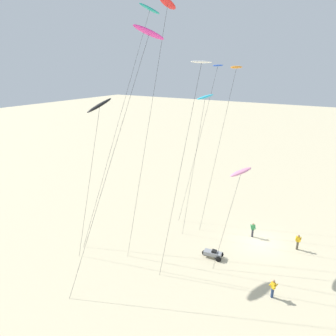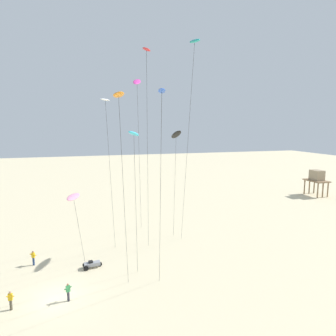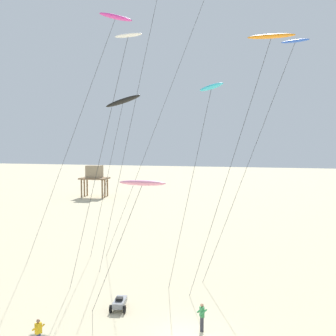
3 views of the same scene
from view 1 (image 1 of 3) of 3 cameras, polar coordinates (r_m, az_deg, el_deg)
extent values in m
plane|color=beige|center=(34.36, 16.86, -13.30)|extent=(260.00, 260.00, 0.00)
ellipsoid|color=teal|center=(34.58, -3.48, 27.93)|extent=(3.19, 1.13, 1.03)
cylinder|color=#262626|center=(31.52, -9.77, 7.18)|extent=(9.79, 2.18, 23.21)
ellipsoid|color=blue|center=(37.64, 9.48, 18.65)|extent=(2.02, 0.99, 0.28)
cylinder|color=#262626|center=(36.06, 5.71, 4.40)|extent=(6.50, 1.46, 17.80)
ellipsoid|color=red|center=(29.90, -0.05, 28.83)|extent=(2.52, 0.83, 1.14)
cylinder|color=#262626|center=(28.14, -4.11, 5.73)|extent=(5.64, 1.27, 22.92)
ellipsoid|color=#33BFE0|center=(32.19, 7.08, 13.25)|extent=(2.08, 1.61, 0.72)
cylinder|color=#262626|center=(32.48, 4.84, -0.08)|extent=(3.21, 0.73, 14.67)
ellipsoid|color=pink|center=(28.36, 13.70, -0.71)|extent=(3.33, 1.70, 0.58)
cylinder|color=#262626|center=(28.63, 11.12, -9.87)|extent=(3.64, 0.82, 8.46)
ellipsoid|color=white|center=(26.33, 6.40, 19.38)|extent=(2.39, 1.46, 0.30)
cylinder|color=#262626|center=(25.87, 2.22, -1.04)|extent=(5.02, 1.13, 18.04)
ellipsoid|color=black|center=(28.87, -12.84, 11.55)|extent=(3.30, 0.87, 1.45)
cylinder|color=#262626|center=(29.67, -14.75, -2.92)|extent=(3.58, 0.81, 14.26)
ellipsoid|color=#D8339E|center=(26.45, -3.61, 24.30)|extent=(3.18, 1.72, 1.33)
cylinder|color=#262626|center=(24.61, -11.10, 0.27)|extent=(9.13, 2.03, 20.24)
ellipsoid|color=orange|center=(35.11, 12.86, 18.17)|extent=(3.00, 0.84, 0.36)
cylinder|color=#262626|center=(33.99, 9.37, 3.16)|extent=(5.41, 1.21, 17.58)
cylinder|color=#4C4738|center=(34.25, 23.33, -13.36)|extent=(0.22, 0.22, 0.88)
cube|color=gold|center=(33.88, 23.49, -12.31)|extent=(0.21, 0.35, 0.58)
sphere|color=#9E7051|center=(33.69, 23.58, -11.72)|extent=(0.20, 0.20, 0.20)
cylinder|color=gold|center=(33.84, 23.87, -12.31)|extent=(0.50, 0.10, 0.39)
cylinder|color=gold|center=(33.88, 23.13, -12.16)|extent=(0.50, 0.10, 0.39)
cylinder|color=#33333D|center=(34.89, 15.73, -11.81)|extent=(0.22, 0.22, 0.88)
cube|color=#338C4C|center=(34.54, 15.84, -10.77)|extent=(0.34, 0.39, 0.58)
sphere|color=#9E7051|center=(34.35, 15.90, -10.18)|extent=(0.20, 0.20, 0.20)
cylinder|color=#338C4C|center=(34.56, 16.21, -10.69)|extent=(0.49, 0.31, 0.39)
cylinder|color=#338C4C|center=(34.47, 15.48, -10.70)|extent=(0.49, 0.31, 0.39)
cylinder|color=navy|center=(27.55, 19.20, -21.45)|extent=(0.22, 0.22, 0.88)
cube|color=gold|center=(27.09, 19.37, -20.26)|extent=(0.35, 0.39, 0.58)
sphere|color=#9E7051|center=(26.85, 19.46, -19.59)|extent=(0.20, 0.20, 0.20)
cylinder|color=gold|center=(26.95, 19.73, -20.41)|extent=(0.47, 0.34, 0.39)
cylinder|color=gold|center=(27.18, 19.03, -19.95)|extent=(0.47, 0.34, 0.39)
cube|color=gray|center=(30.79, 8.46, -15.73)|extent=(0.89, 1.77, 0.36)
cube|color=black|center=(30.60, 8.76, -15.35)|extent=(0.49, 0.49, 0.20)
cylinder|color=black|center=(31.07, 6.96, -15.71)|extent=(0.18, 0.53, 0.52)
cylinder|color=black|center=(30.39, 9.55, -16.73)|extent=(0.18, 0.53, 0.52)
cylinder|color=black|center=(31.11, 10.02, -15.82)|extent=(0.18, 0.53, 0.52)
camera|label=2|loc=(55.91, 22.99, 14.94)|focal=31.40mm
camera|label=3|loc=(38.20, 59.18, 0.17)|focal=48.36mm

